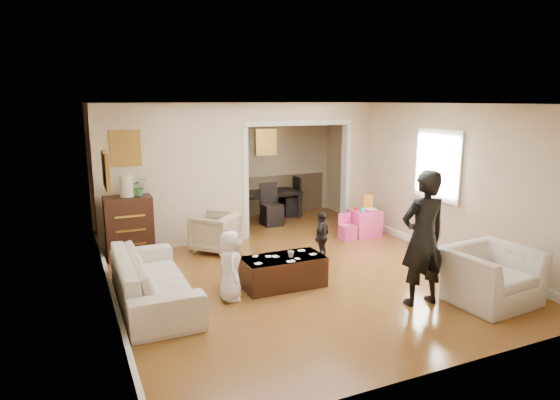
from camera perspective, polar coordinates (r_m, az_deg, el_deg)
name	(u,v)px	position (r m, az deg, el deg)	size (l,w,h in m)	color
floor	(285,265)	(8.00, 0.59, -7.66)	(7.00, 7.00, 0.00)	#8E5E24
partition_left	(174,176)	(8.93, -12.35, 2.74)	(2.75, 0.18, 2.60)	beige
partition_right	(355,165)	(10.41, 8.89, 4.12)	(0.55, 0.18, 2.60)	beige
partition_header	(298,112)	(9.64, 2.11, 10.36)	(2.22, 0.18, 0.35)	beige
window_pane	(438,165)	(8.80, 18.16, 3.94)	(0.03, 0.95, 1.10)	white
framed_art_partition	(126,148)	(8.64, -17.75, 5.84)	(0.45, 0.03, 0.55)	brown
framed_art_sofa_wall	(106,171)	(6.32, -19.87, 3.27)	(0.03, 0.55, 0.40)	brown
framed_art_alcove	(266,142)	(11.18, -1.66, 6.83)	(0.45, 0.03, 0.55)	brown
sofa	(153,278)	(6.71, -14.75, -8.94)	(2.27, 0.89, 0.66)	beige
armchair_back	(215,232)	(8.70, -7.63, -3.80)	(0.73, 0.75, 0.68)	#C7B58A
armchair_front	(490,276)	(7.07, 23.48, -8.18)	(1.12, 0.98, 0.73)	beige
dresser	(129,227)	(8.60, -17.35, -3.10)	(0.78, 0.44, 1.07)	black
table_lamp	(127,186)	(8.45, -17.65, 1.58)	(0.22, 0.22, 0.36)	beige
potted_plant	(139,187)	(8.48, -16.30, 1.52)	(0.28, 0.24, 0.31)	#397734
coffee_table	(283,272)	(7.06, 0.37, -8.44)	(1.17, 0.59, 0.44)	#3C1D13
coffee_cup	(291,254)	(6.97, 1.30, -6.42)	(0.09, 0.09, 0.09)	beige
play_table	(364,223)	(9.75, 9.93, -2.69)	(0.53, 0.53, 0.51)	#F44091
cereal_box	(367,202)	(9.81, 10.27, -0.19)	(0.20, 0.07, 0.30)	yellow
cyan_cup	(362,209)	(9.59, 9.67, -1.11)	(0.08, 0.08, 0.08)	#24B4AD
toy_block	(357,209)	(9.72, 9.01, -1.01)	(0.08, 0.06, 0.05)	red
play_bowl	(371,210)	(9.62, 10.64, -1.18)	(0.22, 0.22, 0.06)	white
dining_table	(261,205)	(10.97, -2.31, -0.62)	(1.76, 0.98, 0.62)	black
adult_person	(423,238)	(6.54, 16.52, -4.35)	(0.65, 0.43, 1.80)	black
child_kneel_a	(230,266)	(6.55, -5.92, -7.72)	(0.47, 0.31, 0.96)	white
child_kneel_b	(230,258)	(7.01, -5.90, -6.78)	(0.42, 0.33, 0.87)	pink
child_toddler	(322,236)	(8.09, 4.95, -4.30)	(0.50, 0.21, 0.85)	black
craft_papers	(283,257)	(6.98, 0.34, -6.75)	(1.00, 0.52, 0.00)	white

